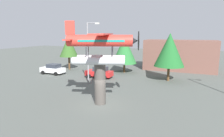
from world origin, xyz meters
TOP-DOWN VIEW (x-y plane):
  - ground_plane at (0.00, 0.00)m, footprint 140.00×140.00m
  - display_pedestal at (0.00, 0.00)m, footprint 1.10×1.10m
  - floatplane_monument at (0.12, 0.04)m, footprint 7.20×10.19m
  - car_near_white at (-13.82, 9.71)m, footprint 4.20×2.02m
  - car_mid_red at (-5.21, 10.26)m, footprint 4.20×2.02m
  - streetlight_primary at (-4.93, 6.62)m, footprint 1.84×0.28m
  - storefront_building at (5.70, 22.00)m, footprint 12.78×5.10m
  - tree_west at (-13.70, 14.31)m, footprint 3.47×3.47m
  - tree_east at (-3.09, 15.83)m, footprint 4.30×4.30m
  - tree_center_back at (4.95, 12.43)m, footprint 4.29×4.29m

SIDE VIEW (x-z plane):
  - ground_plane at x=0.00m, z-range 0.00..0.00m
  - car_near_white at x=-13.82m, z-range 0.00..1.76m
  - car_mid_red at x=-5.21m, z-range 0.00..1.76m
  - display_pedestal at x=0.00m, z-range 0.00..4.07m
  - storefront_building at x=5.70m, z-range 0.00..5.64m
  - tree_east at x=-3.09m, z-range 0.82..7.25m
  - tree_west at x=-13.70m, z-range 1.24..7.62m
  - tree_center_back at x=4.95m, z-range 1.07..8.00m
  - streetlight_primary at x=-4.93m, z-range 0.64..8.95m
  - floatplane_monument at x=0.12m, z-range 3.74..7.74m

